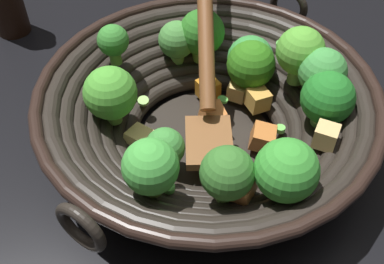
% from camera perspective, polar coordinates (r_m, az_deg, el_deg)
% --- Properties ---
extents(ground_plane, '(4.00, 4.00, 0.00)m').
position_cam_1_polar(ground_plane, '(0.57, 1.73, -1.33)').
color(ground_plane, black).
extents(wok, '(0.41, 0.38, 0.20)m').
position_cam_1_polar(wok, '(0.53, 2.26, 3.06)').
color(wok, black).
rests_on(wok, ground).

